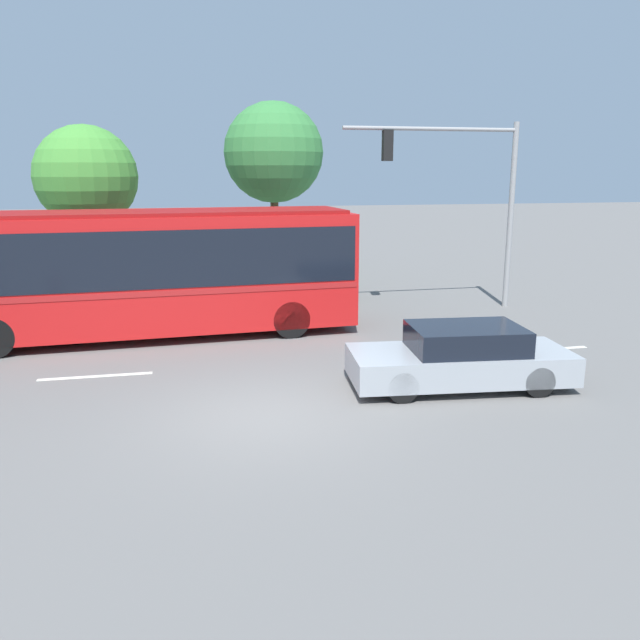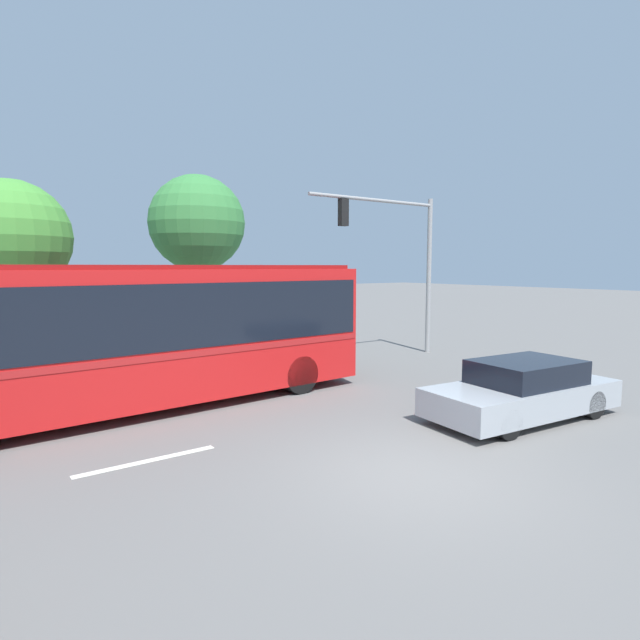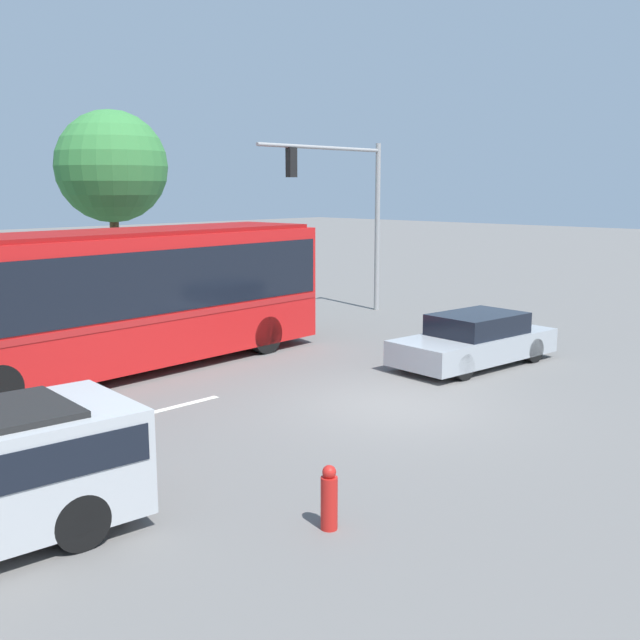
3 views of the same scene
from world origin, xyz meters
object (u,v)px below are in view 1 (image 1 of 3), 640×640
at_px(city_bus, 136,267).
at_px(street_tree_left, 86,177).
at_px(traffic_light_pole, 470,184).
at_px(street_tree_centre, 274,153).
at_px(sedan_foreground, 461,358).

xyz_separation_m(city_bus, street_tree_left, (-1.80, 5.82, 2.26)).
bearing_deg(traffic_light_pole, city_bus, 8.81).
height_order(traffic_light_pole, street_tree_centre, street_tree_centre).
bearing_deg(street_tree_centre, street_tree_left, -162.88).
xyz_separation_m(sedan_foreground, street_tree_centre, (-1.83, 13.54, 4.43)).
distance_m(city_bus, street_tree_centre, 9.79).
distance_m(sedan_foreground, street_tree_left, 14.73).
xyz_separation_m(city_bus, street_tree_centre, (4.88, 7.88, 3.13)).
bearing_deg(traffic_light_pole, street_tree_left, -19.61).
relative_size(sedan_foreground, street_tree_left, 0.79).
bearing_deg(street_tree_left, city_bus, -72.83).
bearing_deg(sedan_foreground, street_tree_left, -47.90).
distance_m(city_bus, street_tree_left, 6.50).
xyz_separation_m(city_bus, traffic_light_pole, (10.14, 1.57, 2.07)).
xyz_separation_m(street_tree_left, street_tree_centre, (6.68, 2.06, 0.87)).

